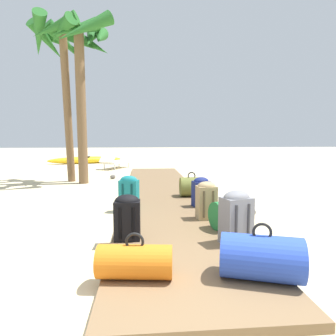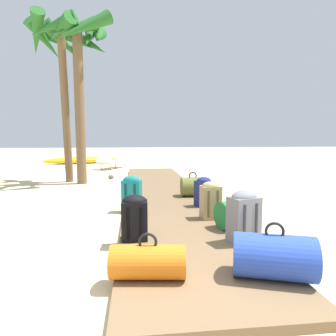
{
  "view_description": "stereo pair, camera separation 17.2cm",
  "coord_description": "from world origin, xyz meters",
  "px_view_note": "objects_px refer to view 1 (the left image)",
  "views": [
    {
      "loc": [
        -0.45,
        -1.73,
        1.29
      ],
      "look_at": [
        0.17,
        5.29,
        0.55
      ],
      "focal_mm": 31.99,
      "sensor_mm": 36.0,
      "label": 1
    },
    {
      "loc": [
        -0.62,
        -1.71,
        1.29
      ],
      "look_at": [
        0.17,
        5.29,
        0.55
      ],
      "focal_mm": 31.99,
      "sensor_mm": 36.0,
      "label": 2
    }
  ],
  "objects_px": {
    "backpack_navy": "(201,191)",
    "backpack_black": "(127,216)",
    "kayak": "(85,160)",
    "backpack_grey": "(236,216)",
    "palm_tree_far_left": "(65,46)",
    "palm_tree_near_left": "(81,56)",
    "backpack_teal": "(129,191)",
    "duffel_bag_olive": "(191,187)",
    "backpack_tan": "(206,199)",
    "duffel_bag_orange": "(135,261)",
    "duffel_bag_blue": "(261,257)",
    "lounge_chair": "(115,161)",
    "duffel_bag_green": "(231,214)"
  },
  "relations": [
    {
      "from": "duffel_bag_orange",
      "to": "duffel_bag_green",
      "type": "xyz_separation_m",
      "value": [
        1.23,
        1.3,
        0.04
      ]
    },
    {
      "from": "backpack_tan",
      "to": "kayak",
      "type": "height_order",
      "value": "backpack_tan"
    },
    {
      "from": "duffel_bag_olive",
      "to": "duffel_bag_blue",
      "type": "xyz_separation_m",
      "value": [
        -0.01,
        -3.59,
        -0.0
      ]
    },
    {
      "from": "duffel_bag_blue",
      "to": "palm_tree_far_left",
      "type": "height_order",
      "value": "palm_tree_far_left"
    },
    {
      "from": "duffel_bag_olive",
      "to": "palm_tree_near_left",
      "type": "relative_size",
      "value": 0.11
    },
    {
      "from": "duffel_bag_olive",
      "to": "backpack_black",
      "type": "height_order",
      "value": "backpack_black"
    },
    {
      "from": "backpack_teal",
      "to": "backpack_tan",
      "type": "bearing_deg",
      "value": -34.54
    },
    {
      "from": "duffel_bag_olive",
      "to": "palm_tree_near_left",
      "type": "distance_m",
      "value": 4.72
    },
    {
      "from": "backpack_grey",
      "to": "lounge_chair",
      "type": "relative_size",
      "value": 0.37
    },
    {
      "from": "duffel_bag_orange",
      "to": "backpack_teal",
      "type": "distance_m",
      "value": 2.6
    },
    {
      "from": "lounge_chair",
      "to": "backpack_teal",
      "type": "bearing_deg",
      "value": -83.16
    },
    {
      "from": "backpack_tan",
      "to": "backpack_grey",
      "type": "relative_size",
      "value": 0.91
    },
    {
      "from": "backpack_teal",
      "to": "duffel_bag_green",
      "type": "distance_m",
      "value": 1.9
    },
    {
      "from": "backpack_teal",
      "to": "duffel_bag_green",
      "type": "relative_size",
      "value": 0.98
    },
    {
      "from": "backpack_black",
      "to": "duffel_bag_green",
      "type": "distance_m",
      "value": 1.38
    },
    {
      "from": "duffel_bag_blue",
      "to": "backpack_tan",
      "type": "bearing_deg",
      "value": 91.67
    },
    {
      "from": "backpack_navy",
      "to": "duffel_bag_green",
      "type": "relative_size",
      "value": 0.91
    },
    {
      "from": "duffel_bag_olive",
      "to": "palm_tree_far_left",
      "type": "xyz_separation_m",
      "value": [
        -3.04,
        2.62,
        3.44
      ]
    },
    {
      "from": "duffel_bag_blue",
      "to": "palm_tree_near_left",
      "type": "xyz_separation_m",
      "value": [
        -2.58,
        5.99,
        3.15
      ]
    },
    {
      "from": "backpack_tan",
      "to": "kayak",
      "type": "distance_m",
      "value": 11.03
    },
    {
      "from": "backpack_grey",
      "to": "backpack_teal",
      "type": "bearing_deg",
      "value": 124.65
    },
    {
      "from": "backpack_grey",
      "to": "backpack_teal",
      "type": "xyz_separation_m",
      "value": [
        -1.28,
        1.85,
        -0.03
      ]
    },
    {
      "from": "kayak",
      "to": "backpack_grey",
      "type": "bearing_deg",
      "value": -71.82
    },
    {
      "from": "backpack_black",
      "to": "backpack_grey",
      "type": "distance_m",
      "value": 1.26
    },
    {
      "from": "backpack_black",
      "to": "kayak",
      "type": "height_order",
      "value": "backpack_black"
    },
    {
      "from": "duffel_bag_green",
      "to": "palm_tree_far_left",
      "type": "distance_m",
      "value": 6.72
    },
    {
      "from": "backpack_navy",
      "to": "backpack_black",
      "type": "height_order",
      "value": "backpack_black"
    },
    {
      "from": "duffel_bag_olive",
      "to": "duffel_bag_orange",
      "type": "height_order",
      "value": "duffel_bag_olive"
    },
    {
      "from": "backpack_tan",
      "to": "duffel_bag_orange",
      "type": "height_order",
      "value": "backpack_tan"
    },
    {
      "from": "backpack_tan",
      "to": "duffel_bag_blue",
      "type": "bearing_deg",
      "value": -88.33
    },
    {
      "from": "duffel_bag_orange",
      "to": "palm_tree_far_left",
      "type": "bearing_deg",
      "value": 107.86
    },
    {
      "from": "backpack_navy",
      "to": "palm_tree_far_left",
      "type": "distance_m",
      "value": 5.75
    },
    {
      "from": "backpack_teal",
      "to": "kayak",
      "type": "xyz_separation_m",
      "value": [
        -2.48,
        9.6,
        -0.2
      ]
    },
    {
      "from": "duffel_bag_orange",
      "to": "palm_tree_near_left",
      "type": "xyz_separation_m",
      "value": [
        -1.51,
        5.87,
        3.19
      ]
    },
    {
      "from": "duffel_bag_blue",
      "to": "palm_tree_far_left",
      "type": "bearing_deg",
      "value": 116.0
    },
    {
      "from": "backpack_black",
      "to": "backpack_teal",
      "type": "relative_size",
      "value": 0.97
    },
    {
      "from": "backpack_tan",
      "to": "lounge_chair",
      "type": "height_order",
      "value": "lounge_chair"
    },
    {
      "from": "palm_tree_far_left",
      "to": "kayak",
      "type": "bearing_deg",
      "value": 96.29
    },
    {
      "from": "backpack_grey",
      "to": "palm_tree_near_left",
      "type": "height_order",
      "value": "palm_tree_near_left"
    },
    {
      "from": "backpack_navy",
      "to": "backpack_black",
      "type": "bearing_deg",
      "value": -127.08
    },
    {
      "from": "palm_tree_far_left",
      "to": "backpack_tan",
      "type": "bearing_deg",
      "value": -55.35
    },
    {
      "from": "backpack_black",
      "to": "palm_tree_near_left",
      "type": "distance_m",
      "value": 5.93
    },
    {
      "from": "backpack_navy",
      "to": "backpack_teal",
      "type": "xyz_separation_m",
      "value": [
        -1.25,
        0.02,
        0.02
      ]
    },
    {
      "from": "duffel_bag_orange",
      "to": "kayak",
      "type": "xyz_separation_m",
      "value": [
        -2.64,
        12.2,
        -0.06
      ]
    },
    {
      "from": "palm_tree_far_left",
      "to": "kayak",
      "type": "distance_m",
      "value": 7.09
    },
    {
      "from": "duffel_bag_olive",
      "to": "lounge_chair",
      "type": "bearing_deg",
      "value": 108.49
    },
    {
      "from": "backpack_black",
      "to": "duffel_bag_blue",
      "type": "bearing_deg",
      "value": -43.36
    },
    {
      "from": "backpack_tan",
      "to": "backpack_grey",
      "type": "height_order",
      "value": "backpack_grey"
    },
    {
      "from": "backpack_grey",
      "to": "palm_tree_near_left",
      "type": "bearing_deg",
      "value": 117.19
    },
    {
      "from": "kayak",
      "to": "palm_tree_far_left",
      "type": "bearing_deg",
      "value": -83.71
    }
  ]
}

